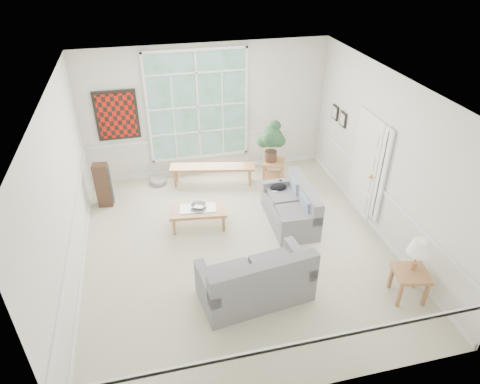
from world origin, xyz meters
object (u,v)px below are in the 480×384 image
loveseat_front (255,274)px  end_table (273,171)px  side_table (408,284)px  coffee_table (199,217)px  loveseat_right (290,204)px

loveseat_front → end_table: (1.37, 3.44, -0.21)m
loveseat_front → side_table: bearing=-21.4°
coffee_table → side_table: 3.95m
loveseat_right → loveseat_front: (-1.19, -1.79, 0.05)m
loveseat_front → side_table: 2.42m
loveseat_front → coffee_table: size_ratio=1.58×
loveseat_right → side_table: size_ratio=2.94×
loveseat_right → end_table: (0.17, 1.65, -0.16)m
loveseat_right → loveseat_front: bearing=-121.8°
coffee_table → side_table: (2.93, -2.65, 0.06)m
loveseat_front → end_table: 3.70m
coffee_table → loveseat_front: bearing=-67.1°
coffee_table → end_table: size_ratio=2.15×
loveseat_right → side_table: (1.15, -2.37, -0.15)m
end_table → side_table: bearing=-76.3°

